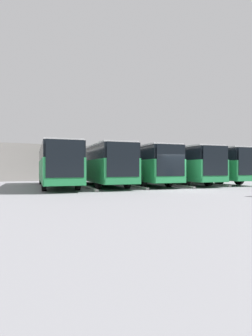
% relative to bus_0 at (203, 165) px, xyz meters
% --- Properties ---
extents(ground_plane, '(600.00, 600.00, 0.00)m').
position_rel_bus_0_xyz_m(ground_plane, '(7.42, 6.27, -1.86)').
color(ground_plane, gray).
extents(bus_0, '(3.64, 12.59, 3.34)m').
position_rel_bus_0_xyz_m(bus_0, '(0.00, 0.00, 0.00)').
color(bus_0, '#238447').
rests_on(bus_0, ground_plane).
extents(curb_divider_0, '(0.95, 7.80, 0.15)m').
position_rel_bus_0_xyz_m(curb_divider_0, '(1.85, 1.84, -1.78)').
color(curb_divider_0, '#9E9E99').
rests_on(curb_divider_0, ground_plane).
extents(bus_1, '(3.64, 12.59, 3.34)m').
position_rel_bus_0_xyz_m(bus_1, '(3.71, 0.13, 0.00)').
color(bus_1, '#238447').
rests_on(bus_1, ground_plane).
extents(curb_divider_1, '(0.95, 7.80, 0.15)m').
position_rel_bus_0_xyz_m(curb_divider_1, '(5.57, 1.96, -1.78)').
color(curb_divider_1, '#9E9E99').
rests_on(curb_divider_1, ground_plane).
extents(bus_2, '(3.64, 12.59, 3.34)m').
position_rel_bus_0_xyz_m(bus_2, '(7.42, -0.32, 0.00)').
color(bus_2, '#238447').
rests_on(bus_2, ground_plane).
extents(curb_divider_2, '(0.95, 7.80, 0.15)m').
position_rel_bus_0_xyz_m(curb_divider_2, '(9.28, 1.52, -1.78)').
color(curb_divider_2, '#9E9E99').
rests_on(curb_divider_2, ground_plane).
extents(bus_3, '(3.64, 12.59, 3.34)m').
position_rel_bus_0_xyz_m(bus_3, '(11.13, -0.28, 0.00)').
color(bus_3, '#238447').
rests_on(bus_3, ground_plane).
extents(curb_divider_3, '(0.95, 7.80, 0.15)m').
position_rel_bus_0_xyz_m(curb_divider_3, '(12.99, 1.56, -1.78)').
color(curb_divider_3, '#9E9E99').
rests_on(curb_divider_3, ground_plane).
extents(bus_4, '(3.64, 12.59, 3.34)m').
position_rel_bus_0_xyz_m(bus_4, '(14.84, -0.38, 0.00)').
color(bus_4, '#238447').
rests_on(bus_4, ground_plane).
extents(station_building, '(43.38, 16.06, 4.43)m').
position_rel_bus_0_xyz_m(station_building, '(7.42, -18.07, 0.38)').
color(station_building, gray).
rests_on(station_building, ground_plane).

